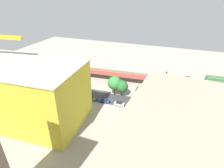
{
  "coord_description": "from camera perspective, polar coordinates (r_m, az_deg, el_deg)",
  "views": [
    {
      "loc": [
        -31.78,
        69.81,
        44.2
      ],
      "look_at": [
        -6.5,
        0.72,
        6.3
      ],
      "focal_mm": 29.37,
      "sensor_mm": 36.0,
      "label": 1
    }
  ],
  "objects": [
    {
      "name": "ground_plane",
      "position": [
        88.52,
        -3.8,
        -2.76
      ],
      "size": [
        185.49,
        185.49,
        0.0
      ],
      "primitive_type": "plane",
      "color": "#9E998C",
      "rests_on": "ground"
    },
    {
      "name": "rail_bed",
      "position": [
        107.17,
        1.0,
        2.9
      ],
      "size": [
        116.53,
        20.45,
        0.01
      ],
      "primitive_type": "cube",
      "rotation": [
        0.0,
        0.0,
        0.06
      ],
      "color": "#665E54",
      "rests_on": "ground"
    },
    {
      "name": "street_asphalt",
      "position": [
        85.59,
        -4.81,
        -3.94
      ],
      "size": [
        116.26,
        16.11,
        0.01
      ],
      "primitive_type": "cube",
      "rotation": [
        0.0,
        0.0,
        0.06
      ],
      "color": "#38383D",
      "rests_on": "ground"
    },
    {
      "name": "track_rails",
      "position": [
        107.1,
        1.0,
        2.98
      ],
      "size": [
        115.72,
        14.03,
        0.12
      ],
      "color": "#9E9EA8",
      "rests_on": "ground"
    },
    {
      "name": "platform_canopy_near",
      "position": [
        99.02,
        0.05,
        3.19
      ],
      "size": [
        65.65,
        8.46,
        4.03
      ],
      "color": "#C63D2D",
      "rests_on": "ground"
    },
    {
      "name": "locomotive",
      "position": [
        104.05,
        19.78,
        1.51
      ],
      "size": [
        15.39,
        3.67,
        5.13
      ],
      "color": "black",
      "rests_on": "ground"
    },
    {
      "name": "passenger_coach",
      "position": [
        106.25,
        31.52,
        0.37
      ],
      "size": [
        17.78,
        4.12,
        6.32
      ],
      "color": "black",
      "rests_on": "ground"
    },
    {
      "name": "parked_car_0",
      "position": [
        77.39,
        6.88,
        -7.09
      ],
      "size": [
        4.58,
        1.96,
        1.78
      ],
      "color": "black",
      "rests_on": "ground"
    },
    {
      "name": "parked_car_1",
      "position": [
        78.77,
        2.28,
        -6.2
      ],
      "size": [
        4.51,
        1.97,
        1.81
      ],
      "color": "black",
      "rests_on": "ground"
    },
    {
      "name": "parked_car_2",
      "position": [
        81.07,
        -2.38,
        -5.22
      ],
      "size": [
        4.9,
        2.16,
        1.58
      ],
      "color": "black",
      "rests_on": "ground"
    },
    {
      "name": "parked_car_3",
      "position": [
        83.07,
        -6.73,
        -4.48
      ],
      "size": [
        4.56,
        2.15,
        1.72
      ],
      "color": "black",
      "rests_on": "ground"
    },
    {
      "name": "parked_car_4",
      "position": [
        85.63,
        -10.99,
        -3.79
      ],
      "size": [
        4.78,
        1.89,
        1.7
      ],
      "color": "black",
      "rests_on": "ground"
    },
    {
      "name": "parked_car_5",
      "position": [
        89.16,
        -14.16,
        -2.78
      ],
      "size": [
        4.34,
        2.19,
        1.8
      ],
      "color": "black",
      "rests_on": "ground"
    },
    {
      "name": "parked_car_6",
      "position": [
        92.61,
        -17.98,
        -2.21
      ],
      "size": [
        4.11,
        1.86,
        1.62
      ],
      "color": "black",
      "rests_on": "ground"
    },
    {
      "name": "construction_building",
      "position": [
        73.53,
        -25.32,
        -2.64
      ],
      "size": [
        43.07,
        26.0,
        21.56
      ],
      "primitive_type": "cube",
      "rotation": [
        0.0,
        0.0,
        0.06
      ],
      "color": "yellow",
      "rests_on": "ground"
    },
    {
      "name": "construction_roof_slab",
      "position": [
        69.24,
        -27.11,
        5.28
      ],
      "size": [
        43.71,
        26.64,
        0.4
      ],
      "primitive_type": "cube",
      "rotation": [
        0.0,
        0.0,
        0.06
      ],
      "color": "#B7B2A8",
      "rests_on": "construction_building"
    },
    {
      "name": "box_truck_0",
      "position": [
        89.74,
        -16.52,
        -2.24
      ],
      "size": [
        9.4,
        3.88,
        3.51
      ],
      "color": "black",
      "rests_on": "ground"
    },
    {
      "name": "street_tree_0",
      "position": [
        81.94,
        23.07,
        -3.71
      ],
      "size": [
        6.02,
        6.02,
        8.06
      ],
      "color": "brown",
      "rests_on": "ground"
    },
    {
      "name": "street_tree_1",
      "position": [
        82.27,
        8.91,
        -2.2
      ],
      "size": [
        4.7,
        4.7,
        6.55
      ],
      "color": "brown",
      "rests_on": "ground"
    },
    {
      "name": "street_tree_2",
      "position": [
        91.0,
        -10.32,
        1.53
      ],
      "size": [
        4.95,
        4.95,
        7.89
      ],
      "color": "brown",
      "rests_on": "ground"
    },
    {
      "name": "street_tree_3",
      "position": [
        83.93,
        0.78,
        0.31
      ],
      "size": [
        6.29,
        6.29,
        9.34
      ],
      "color": "brown",
      "rests_on": "ground"
    },
    {
      "name": "street_tree_4",
      "position": [
        83.96,
        3.09,
        -0.76
      ],
      "size": [
        5.76,
        5.76,
        7.71
      ],
      "color": "brown",
      "rests_on": "ground"
    },
    {
      "name": "street_tree_5",
      "position": [
        93.11,
        -12.22,
        2.14
      ],
      "size": [
        5.02,
        5.02,
        8.19
      ],
      "color": "brown",
      "rests_on": "ground"
    },
    {
      "name": "traffic_light",
      "position": [
        80.53,
        -7.58,
        -2.83
      ],
      "size": [
        0.5,
        0.36,
        6.24
      ],
      "color": "#333333",
      "rests_on": "ground"
    }
  ]
}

